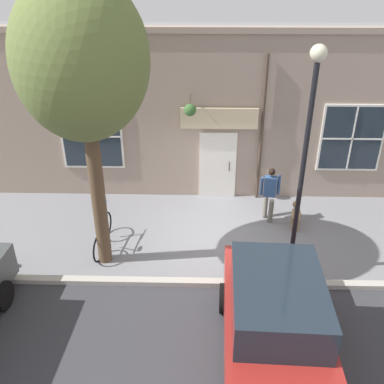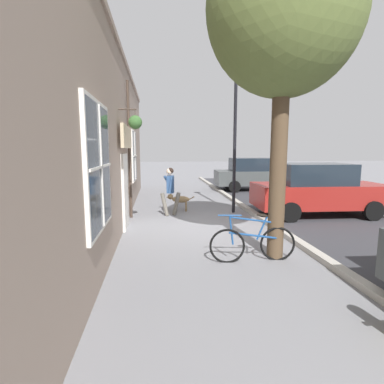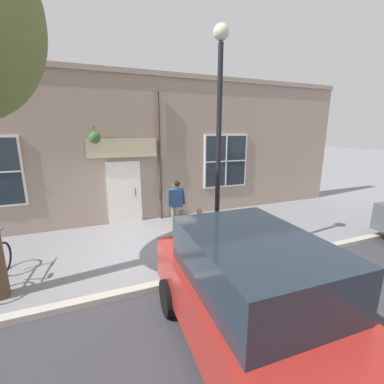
# 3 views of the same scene
# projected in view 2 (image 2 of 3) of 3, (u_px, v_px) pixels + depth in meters

# --- Properties ---
(ground_plane) EXTENTS (90.00, 90.00, 0.00)m
(ground_plane) POSITION_uv_depth(u_px,v_px,m) (201.00, 225.00, 8.83)
(ground_plane) COLOR gray
(curb_and_road) EXTENTS (10.10, 28.00, 0.12)m
(curb_and_road) POSITION_uv_depth(u_px,v_px,m) (383.00, 219.00, 9.51)
(curb_and_road) COLOR #B2ADA3
(curb_and_road) RESTS_ON ground_plane
(storefront_facade) EXTENTS (0.95, 18.00, 4.96)m
(storefront_facade) POSITION_uv_depth(u_px,v_px,m) (117.00, 140.00, 8.20)
(storefront_facade) COLOR gray
(storefront_facade) RESTS_ON ground_plane
(pedestrian_walking) EXTENTS (0.71, 0.60, 1.62)m
(pedestrian_walking) POSITION_uv_depth(u_px,v_px,m) (170.00, 187.00, 9.98)
(pedestrian_walking) COLOR #6B665B
(pedestrian_walking) RESTS_ON ground_plane
(dog_on_leash) EXTENTS (1.03, 0.36, 0.65)m
(dog_on_leash) POSITION_uv_depth(u_px,v_px,m) (179.00, 199.00, 10.80)
(dog_on_leash) COLOR #997A51
(dog_on_leash) RESTS_ON ground_plane
(street_tree_by_curb) EXTENTS (2.93, 2.64, 6.41)m
(street_tree_by_curb) POSITION_uv_depth(u_px,v_px,m) (287.00, 14.00, 5.53)
(street_tree_by_curb) COLOR brown
(street_tree_by_curb) RESTS_ON ground_plane
(leaning_bicycle) EXTENTS (1.74, 0.16, 1.00)m
(leaning_bicycle) POSITION_uv_depth(u_px,v_px,m) (253.00, 243.00, 5.95)
(leaning_bicycle) COLOR black
(leaning_bicycle) RESTS_ON ground_plane
(parked_car_mid_block) EXTENTS (4.37, 2.07, 1.75)m
(parked_car_mid_block) POSITION_uv_depth(u_px,v_px,m) (318.00, 190.00, 10.02)
(parked_car_mid_block) COLOR maroon
(parked_car_mid_block) RESTS_ON ground_plane
(parked_car_far_end) EXTENTS (4.37, 2.07, 1.75)m
(parked_car_far_end) POSITION_uv_depth(u_px,v_px,m) (254.00, 174.00, 16.28)
(parked_car_far_end) COLOR #474C4C
(parked_car_far_end) RESTS_ON ground_plane
(street_lamp) EXTENTS (0.32, 0.32, 5.15)m
(street_lamp) POSITION_uv_depth(u_px,v_px,m) (235.00, 116.00, 10.14)
(street_lamp) COLOR black
(street_lamp) RESTS_ON ground_plane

